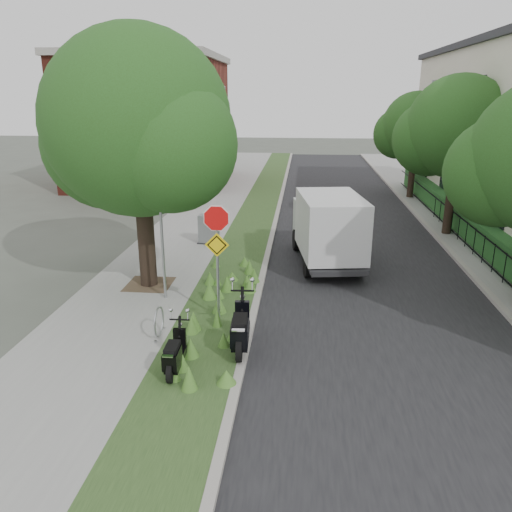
{
  "coord_description": "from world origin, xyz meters",
  "views": [
    {
      "loc": [
        0.76,
        -11.56,
        5.87
      ],
      "look_at": [
        -0.56,
        2.4,
        1.3
      ],
      "focal_mm": 35.0,
      "sensor_mm": 36.0,
      "label": 1
    }
  ],
  "objects_px": {
    "scooter_far": "(240,333)",
    "box_truck": "(328,226)",
    "sign_assembly": "(217,239)",
    "utility_cabinet": "(209,230)",
    "scooter_near": "(174,358)"
  },
  "relations": [
    {
      "from": "scooter_far",
      "to": "utility_cabinet",
      "type": "distance_m",
      "value": 9.06
    },
    {
      "from": "sign_assembly",
      "to": "utility_cabinet",
      "type": "height_order",
      "value": "sign_assembly"
    },
    {
      "from": "scooter_far",
      "to": "utility_cabinet",
      "type": "xyz_separation_m",
      "value": [
        -2.38,
        8.75,
        0.1
      ]
    },
    {
      "from": "utility_cabinet",
      "to": "box_truck",
      "type": "bearing_deg",
      "value": -22.06
    },
    {
      "from": "sign_assembly",
      "to": "box_truck",
      "type": "bearing_deg",
      "value": 58.95
    },
    {
      "from": "scooter_far",
      "to": "box_truck",
      "type": "xyz_separation_m",
      "value": [
        2.26,
        6.87,
        0.87
      ]
    },
    {
      "from": "box_truck",
      "to": "scooter_near",
      "type": "bearing_deg",
      "value": -114.07
    },
    {
      "from": "sign_assembly",
      "to": "scooter_near",
      "type": "distance_m",
      "value": 3.44
    },
    {
      "from": "sign_assembly",
      "to": "box_truck",
      "type": "xyz_separation_m",
      "value": [
        3.07,
        5.1,
        -0.89
      ]
    },
    {
      "from": "sign_assembly",
      "to": "box_truck",
      "type": "relative_size",
      "value": 0.63
    },
    {
      "from": "sign_assembly",
      "to": "box_truck",
      "type": "distance_m",
      "value": 6.02
    },
    {
      "from": "sign_assembly",
      "to": "scooter_far",
      "type": "xyz_separation_m",
      "value": [
        0.81,
        -1.77,
        -1.76
      ]
    },
    {
      "from": "sign_assembly",
      "to": "utility_cabinet",
      "type": "relative_size",
      "value": 2.8
    },
    {
      "from": "box_truck",
      "to": "utility_cabinet",
      "type": "distance_m",
      "value": 5.06
    },
    {
      "from": "scooter_near",
      "to": "utility_cabinet",
      "type": "distance_m",
      "value": 9.89
    }
  ]
}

